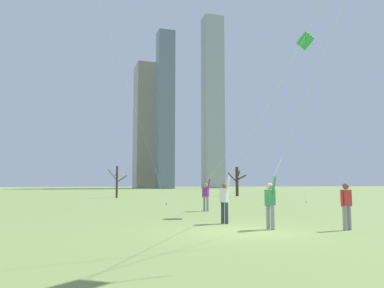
# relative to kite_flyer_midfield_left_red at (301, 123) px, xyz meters

# --- Properties ---
(ground_plane) EXTENTS (400.00, 400.00, 0.00)m
(ground_plane) POSITION_rel_kite_flyer_midfield_left_red_xyz_m (-1.69, 0.87, -3.63)
(ground_plane) COLOR #7A934C
(kite_flyer_midfield_left_red) EXTENTS (3.59, 6.68, 15.51)m
(kite_flyer_midfield_left_red) POSITION_rel_kite_flyer_midfield_left_red_xyz_m (0.00, 0.00, 0.00)
(kite_flyer_midfield_left_red) COLOR gray
(kite_flyer_midfield_left_red) RESTS_ON ground
(kite_flyer_midfield_right_blue) EXTENTS (2.12, 7.60, 9.55)m
(kite_flyer_midfield_right_blue) POSITION_rel_kite_flyer_midfield_left_red_xyz_m (-1.17, 2.50, -1.60)
(kite_flyer_midfield_right_blue) COLOR #33384C
(kite_flyer_midfield_right_blue) RESTS_ON ground
(kite_flyer_midfield_center_green) EXTENTS (5.62, 3.56, 10.33)m
(kite_flyer_midfield_center_green) POSITION_rel_kite_flyer_midfield_left_red_xyz_m (0.99, 9.86, -1.41)
(kite_flyer_midfield_center_green) COLOR gray
(kite_flyer_midfield_center_green) RESTS_ON ground
(bystander_strolling_midfield) EXTENTS (0.50, 0.26, 1.62)m
(bystander_strolling_midfield) POSITION_rel_kite_flyer_midfield_left_red_xyz_m (1.80, 0.13, -2.73)
(bystander_strolling_midfield) COLOR gray
(bystander_strolling_midfield) RESTS_ON ground
(bare_tree_center) EXTENTS (2.51, 1.50, 3.79)m
(bare_tree_center) POSITION_rel_kite_flyer_midfield_left_red_xyz_m (13.47, 35.09, -1.60)
(bare_tree_center) COLOR #423326
(bare_tree_center) RESTS_ON ground
(bare_tree_leftmost) EXTENTS (2.31, 2.57, 3.63)m
(bare_tree_leftmost) POSITION_rel_kite_flyer_midfield_left_red_xyz_m (-2.20, 33.63, -1.69)
(bare_tree_leftmost) COLOR #423326
(bare_tree_leftmost) RESTS_ON ground
(skyline_tall_tower) EXTENTS (5.55, 5.23, 53.38)m
(skyline_tall_tower) POSITION_rel_kite_flyer_midfield_left_red_xyz_m (22.51, 112.68, 23.06)
(skyline_tall_tower) COLOR slate
(skyline_tall_tower) RESTS_ON ground
(skyline_short_annex) EXTENTS (9.62, 10.18, 46.47)m
(skyline_short_annex) POSITION_rel_kite_flyer_midfield_left_red_xyz_m (20.07, 129.96, 19.60)
(skyline_short_annex) COLOR gray
(skyline_short_annex) RESTS_ON ground
(skyline_squat_block) EXTENTS (7.35, 6.01, 65.30)m
(skyline_squat_block) POSITION_rel_kite_flyer_midfield_left_red_xyz_m (43.17, 121.97, 29.02)
(skyline_squat_block) COLOR #9EA3AD
(skyline_squat_block) RESTS_ON ground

